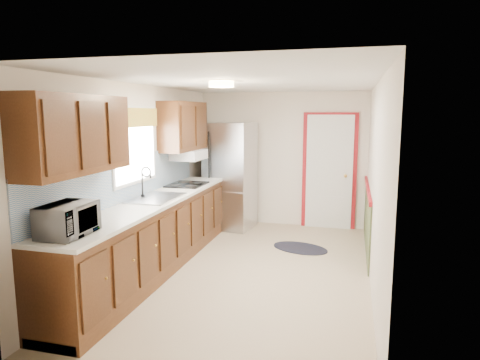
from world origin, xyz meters
The scene contains 8 objects.
room_shell centered at (0.00, 0.00, 1.20)m, with size 3.20×5.20×2.52m.
kitchen_run centered at (-1.24, -0.29, 0.81)m, with size 0.63×4.00×2.20m.
back_wall_trim centered at (0.99, 2.21, 0.89)m, with size 1.12×2.30×2.08m.
ceiling_fixture centered at (-0.30, -0.20, 2.36)m, with size 0.30×0.30×0.06m, color #FFD88C.
microwave centered at (-1.20, -1.95, 1.12)m, with size 0.52×0.29×0.35m, color white.
refrigerator centered at (-0.85, 2.05, 0.93)m, with size 0.85×0.82×1.86m.
rug centered at (0.52, 1.11, 0.01)m, with size 0.86×0.55×0.01m, color black.
cooktop centered at (-1.19, 0.86, 0.95)m, with size 0.51×0.62×0.02m, color black.
Camera 1 is at (1.23, -5.14, 2.02)m, focal length 32.00 mm.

